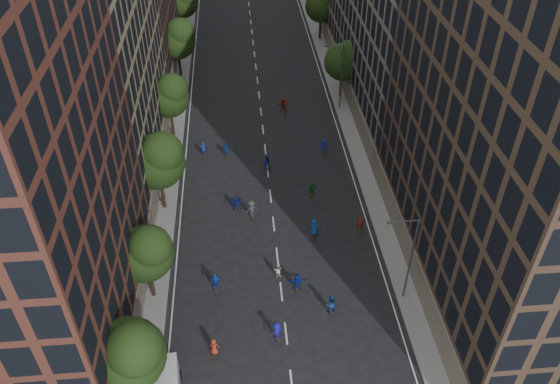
% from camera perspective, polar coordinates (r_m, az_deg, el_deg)
% --- Properties ---
extents(ground, '(240.00, 240.00, 0.00)m').
position_cam_1_polar(ground, '(69.43, -1.77, 6.34)').
color(ground, black).
rests_on(ground, ground).
extents(sidewalk_left, '(4.00, 105.00, 0.15)m').
position_cam_1_polar(sidewalk_left, '(76.32, -11.26, 8.87)').
color(sidewalk_left, slate).
rests_on(sidewalk_left, ground).
extents(sidewalk_right, '(4.00, 105.00, 0.15)m').
position_cam_1_polar(sidewalk_right, '(77.21, 6.94, 9.72)').
color(sidewalk_right, slate).
rests_on(sidewalk_right, ground).
extents(bldg_left_b, '(14.00, 26.00, 34.00)m').
position_cam_1_polar(bldg_left_b, '(59.48, -21.20, 16.41)').
color(bldg_left_b, '#877658').
rests_on(bldg_left_b, ground).
extents(bldg_right_a, '(14.00, 30.00, 36.00)m').
position_cam_1_polar(bldg_right_a, '(44.40, 25.58, 9.25)').
color(bldg_right_a, '#463425').
rests_on(bldg_right_a, ground).
extents(tree_left_0, '(5.20, 5.20, 8.83)m').
position_cam_1_polar(tree_left_0, '(39.28, -15.41, -15.96)').
color(tree_left_0, black).
rests_on(tree_left_0, ground).
extents(tree_left_1, '(4.80, 4.80, 8.21)m').
position_cam_1_polar(tree_left_1, '(46.02, -13.78, -6.08)').
color(tree_left_1, black).
rests_on(tree_left_1, ground).
extents(tree_left_2, '(5.60, 5.60, 9.45)m').
position_cam_1_polar(tree_left_2, '(54.66, -12.58, 3.37)').
color(tree_left_2, black).
rests_on(tree_left_2, ground).
extents(tree_left_3, '(5.00, 5.00, 8.58)m').
position_cam_1_polar(tree_left_3, '(66.81, -11.47, 9.94)').
color(tree_left_3, black).
rests_on(tree_left_3, ground).
extents(tree_left_4, '(5.40, 5.40, 9.08)m').
position_cam_1_polar(tree_left_4, '(81.05, -10.65, 15.54)').
color(tree_left_4, black).
rests_on(tree_left_4, ground).
extents(tree_left_5, '(4.80, 4.80, 8.33)m').
position_cam_1_polar(tree_left_5, '(96.11, -10.02, 19.05)').
color(tree_left_5, black).
rests_on(tree_left_5, ground).
extents(tree_right_a, '(5.00, 5.00, 8.39)m').
position_cam_1_polar(tree_right_a, '(74.89, 6.75, 13.56)').
color(tree_right_a, black).
rests_on(tree_right_a, ground).
extents(tree_right_b, '(5.20, 5.20, 8.83)m').
position_cam_1_polar(tree_right_b, '(92.98, 4.48, 19.00)').
color(tree_right_b, black).
rests_on(tree_right_b, ground).
extents(streetlamp_near, '(2.64, 0.22, 9.06)m').
position_cam_1_polar(streetlamp_near, '(46.18, 13.32, -6.47)').
color(streetlamp_near, '#595B60').
rests_on(streetlamp_near, ground).
extents(streetlamp_far, '(2.64, 0.22, 9.06)m').
position_cam_1_polar(streetlamp_far, '(72.39, 6.32, 12.25)').
color(streetlamp_far, '#595B60').
rests_on(streetlamp_far, ground).
extents(skater_2, '(1.15, 1.05, 1.91)m').
position_cam_1_polar(skater_2, '(47.19, 5.28, -11.61)').
color(skater_2, '#123B93').
rests_on(skater_2, ground).
extents(skater_3, '(1.27, 1.02, 1.72)m').
position_cam_1_polar(skater_3, '(45.40, -0.34, -14.36)').
color(skater_3, '#1A16B2').
rests_on(skater_3, ground).
extents(skater_4, '(1.16, 0.52, 1.94)m').
position_cam_1_polar(skater_4, '(48.95, -6.74, -9.31)').
color(skater_4, '#173CBD').
rests_on(skater_4, ground).
extents(skater_5, '(1.68, 0.54, 1.81)m').
position_cam_1_polar(skater_5, '(48.69, 1.83, -9.44)').
color(skater_5, navy).
rests_on(skater_5, ground).
extents(skater_6, '(0.88, 0.66, 1.63)m').
position_cam_1_polar(skater_6, '(44.88, -6.91, -15.78)').
color(skater_6, '#A9341C').
rests_on(skater_6, ground).
extents(skater_7, '(0.62, 0.43, 1.63)m').
position_cam_1_polar(skater_7, '(54.86, 8.35, -3.28)').
color(skater_7, maroon).
rests_on(skater_7, ground).
extents(skater_8, '(0.86, 0.74, 1.53)m').
position_cam_1_polar(skater_8, '(49.81, -0.24, -8.22)').
color(skater_8, silver).
rests_on(skater_8, ground).
extents(skater_9, '(1.44, 1.17, 1.94)m').
position_cam_1_polar(skater_9, '(55.75, -3.00, -1.82)').
color(skater_9, '#3D3E42').
rests_on(skater_9, ground).
extents(skater_10, '(1.15, 0.63, 1.86)m').
position_cam_1_polar(skater_10, '(58.33, 3.43, 0.24)').
color(skater_10, '#206C29').
rests_on(skater_10, ground).
extents(skater_11, '(1.48, 0.55, 1.57)m').
position_cam_1_polar(skater_11, '(56.85, -4.67, -1.21)').
color(skater_11, '#13259C').
rests_on(skater_11, ground).
extents(skater_12, '(0.97, 0.73, 1.80)m').
position_cam_1_polar(skater_12, '(53.84, 3.58, -3.71)').
color(skater_12, '#123E9A').
rests_on(skater_12, ground).
extents(skater_13, '(0.71, 0.54, 1.73)m').
position_cam_1_polar(skater_13, '(65.14, -8.01, 4.44)').
color(skater_13, '#1730BB').
rests_on(skater_13, ground).
extents(skater_14, '(1.00, 0.83, 1.90)m').
position_cam_1_polar(skater_14, '(62.13, -1.41, 3.06)').
color(skater_14, '#13299E').
rests_on(skater_14, ground).
extents(skater_15, '(1.25, 1.00, 1.69)m').
position_cam_1_polar(skater_15, '(65.20, 4.63, 4.74)').
color(skater_15, '#121F95').
rests_on(skater_15, ground).
extents(skater_16, '(1.10, 0.57, 1.80)m').
position_cam_1_polar(skater_16, '(64.60, -5.62, 4.37)').
color(skater_16, '#13419F').
rests_on(skater_16, ground).
extents(skater_17, '(1.78, 0.63, 1.90)m').
position_cam_1_polar(skater_17, '(73.14, 0.36, 9.05)').
color(skater_17, '#AF271D').
rests_on(skater_17, ground).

